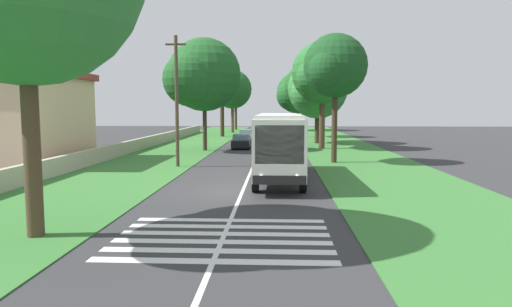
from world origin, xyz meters
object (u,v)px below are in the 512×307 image
object	(u,v)px
roadside_building	(11,117)
coach_bus	(279,142)
trailing_car_2	(278,132)
roadside_tree_left_2	(231,90)
roadside_tree_right_0	(296,94)
utility_pole	(177,100)
roadside_tree_right_1	(334,67)
roadside_tree_right_3	(316,91)
trailing_car_0	(242,142)
roadside_tree_left_0	(202,77)
roadside_tree_right_2	(321,75)
roadside_tree_right_4	(303,86)
roadside_tree_left_4	(221,84)
roadside_tree_left_3	(235,92)
trailing_car_1	(247,136)

from	to	relation	value
roadside_building	coach_bus	bearing A→B (deg)	-109.02
coach_bus	trailing_car_2	distance (m)	39.45
roadside_tree_left_2	roadside_tree_right_0	size ratio (longest dim) A/B	0.98
trailing_car_2	utility_pole	distance (m)	34.99
roadside_tree_right_1	roadside_tree_right_3	size ratio (longest dim) A/B	0.98
trailing_car_0	roadside_tree_left_0	xyz separation A→B (m)	(-2.59, 3.52, 6.30)
roadside_tree_right_2	roadside_tree_right_4	distance (m)	18.17
roadside_tree_left_4	roadside_tree_right_3	world-z (taller)	roadside_tree_left_4
trailing_car_2	roadside_tree_right_0	bearing A→B (deg)	-10.77
roadside_tree_left_0	roadside_tree_right_2	xyz separation A→B (m)	(2.52, -11.43, 0.37)
roadside_tree_right_2	trailing_car_0	bearing A→B (deg)	89.47
trailing_car_0	trailing_car_2	size ratio (longest dim) A/B	1.00
roadside_tree_left_4	roadside_building	world-z (taller)	roadside_tree_left_4
trailing_car_2	roadside_building	xyz separation A→B (m)	(-32.68, 19.50, 2.76)
roadside_tree_left_0	roadside_building	xyz separation A→B (m)	(-10.75, 12.32, -3.54)
roadside_tree_left_2	roadside_tree_right_0	xyz separation A→B (m)	(7.64, -10.95, -0.33)
roadside_tree_left_0	utility_pole	size ratio (longest dim) A/B	1.19
roadside_tree_left_2	roadside_tree_left_4	world-z (taller)	roadside_tree_left_2
roadside_tree_right_1	trailing_car_0	bearing A→B (deg)	33.06
trailing_car_0	roadside_tree_left_3	distance (m)	39.76
coach_bus	utility_pole	bearing A→B (deg)	52.54
roadside_tree_left_2	roadside_tree_right_0	bearing A→B (deg)	-55.09
roadside_tree_left_3	roadside_tree_right_4	distance (m)	23.84
coach_bus	trailing_car_1	size ratio (longest dim) A/B	2.60
trailing_car_0	roadside_tree_right_3	bearing A→B (deg)	-49.35
roadside_tree_right_1	utility_pole	bearing A→B (deg)	104.55
roadside_tree_left_2	trailing_car_2	bearing A→B (deg)	-141.41
roadside_tree_left_3	roadside_tree_right_2	xyz separation A→B (m)	(-39.08, -12.22, 0.29)
roadside_tree_right_0	roadside_tree_right_1	distance (m)	48.45
trailing_car_2	roadside_tree_right_3	world-z (taller)	roadside_tree_right_3
roadside_tree_right_0	utility_pole	xyz separation A→B (m)	(-51.30, 10.25, -1.92)
roadside_tree_right_1	roadside_building	size ratio (longest dim) A/B	0.90
trailing_car_0	trailing_car_1	world-z (taller)	same
trailing_car_2	roadside_tree_left_0	xyz separation A→B (m)	(-21.93, 7.19, 6.30)
roadside_tree_right_0	roadside_tree_left_4	bearing A→B (deg)	147.96
roadside_tree_left_2	roadside_tree_right_1	world-z (taller)	roadside_tree_left_2
trailing_car_2	roadside_tree_right_4	distance (m)	7.37
trailing_car_2	roadside_tree_right_2	world-z (taller)	roadside_tree_right_2
trailing_car_2	roadside_tree_right_4	size ratio (longest dim) A/B	0.44
trailing_car_0	trailing_car_1	distance (m)	9.83
coach_bus	roadside_tree_left_3	bearing A→B (deg)	7.72
trailing_car_2	roadside_tree_left_4	size ratio (longest dim) A/B	0.43
roadside_tree_right_3	roadside_building	distance (m)	31.40
roadside_tree_left_3	roadside_tree_right_2	bearing A→B (deg)	-162.63
trailing_car_1	roadside_tree_right_2	xyz separation A→B (m)	(-9.91, -8.05, 6.67)
roadside_tree_left_0	roadside_tree_right_0	bearing A→B (deg)	-14.96
utility_pole	roadside_tree_right_1	bearing A→B (deg)	-75.45
trailing_car_0	roadside_tree_right_1	xyz separation A→B (m)	(-11.86, -7.72, 6.36)
coach_bus	roadside_tree_left_4	xyz separation A→B (m)	(38.64, 8.03, 5.30)
roadside_tree_right_0	roadside_building	world-z (taller)	roadside_tree_right_0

